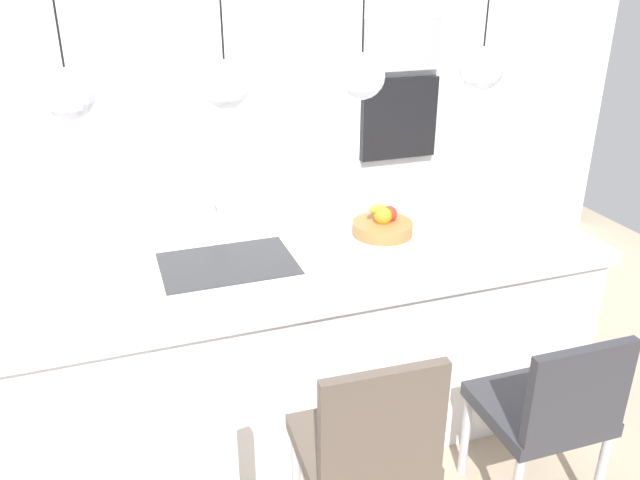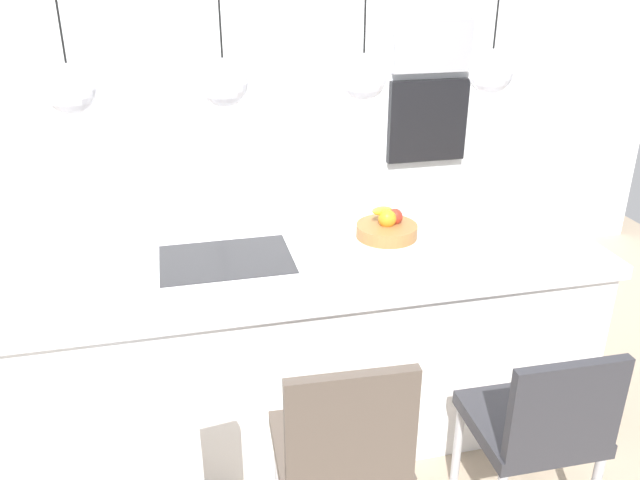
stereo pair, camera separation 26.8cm
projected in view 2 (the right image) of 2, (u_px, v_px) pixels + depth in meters
The scene contains 14 objects.
floor at pixel (300, 414), 3.18m from camera, with size 6.60×6.60×0.00m, color tan.
back_wall at pixel (246, 88), 4.12m from camera, with size 6.00×0.10×2.60m, color white.
kitchen_island at pixel (299, 338), 3.00m from camera, with size 2.69×0.92×0.89m.
sink_basin at pixel (226, 260), 2.75m from camera, with size 0.56×0.40×0.02m, color #2D2D30.
faucet at pixel (220, 211), 2.88m from camera, with size 0.02×0.17×0.22m.
fruit_bowl at pixel (387, 227), 2.96m from camera, with size 0.28×0.28×0.16m.
microwave at pixel (432, 46), 4.22m from camera, with size 0.54×0.08×0.34m, color #9E9EA3.
oven at pixel (427, 121), 4.42m from camera, with size 0.56×0.08×0.56m, color black.
chair_middle at pixel (342, 449), 2.21m from camera, with size 0.47×0.45×0.93m.
chair_far at pixel (540, 424), 2.39m from camera, with size 0.46×0.43×0.84m.
pendant_light_left at pixel (70, 88), 2.34m from camera, with size 0.19×0.19×0.79m.
pendant_light_center_left at pixel (224, 82), 2.45m from camera, with size 0.19×0.19×0.79m.
pendant_light_center_right at pixel (363, 76), 2.57m from camera, with size 0.19×0.19×0.79m.
pendant_light_right at pixel (491, 71), 2.69m from camera, with size 0.19×0.19×0.79m.
Camera 2 is at (-0.49, -2.51, 2.08)m, focal length 35.98 mm.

